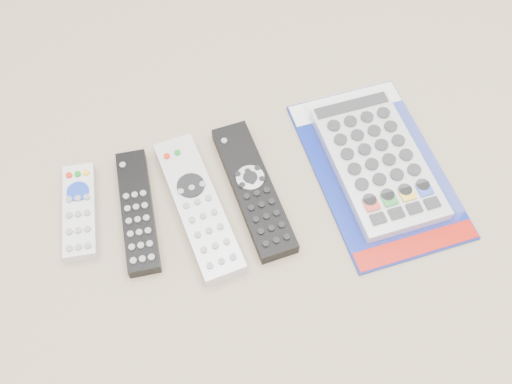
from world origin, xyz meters
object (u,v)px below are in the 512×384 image
object	(u,v)px
remote_silver_dvd	(198,206)
jumbo_remote_packaged	(377,161)
remote_slim_black	(138,211)
remote_large_black	(253,189)
remote_small_grey	(80,211)

from	to	relation	value
remote_silver_dvd	jumbo_remote_packaged	xyz separation A→B (m)	(0.27, -0.01, 0.00)
remote_slim_black	remote_large_black	xyz separation A→B (m)	(0.16, -0.02, 0.00)
remote_small_grey	remote_large_black	size ratio (longest dim) A/B	0.67
remote_large_black	remote_silver_dvd	bearing A→B (deg)	-179.23
remote_silver_dvd	remote_small_grey	bearing A→B (deg)	160.35
remote_silver_dvd	jumbo_remote_packaged	size ratio (longest dim) A/B	0.79
remote_small_grey	remote_silver_dvd	distance (m)	0.16
remote_slim_black	remote_silver_dvd	bearing A→B (deg)	-7.50
remote_small_grey	remote_silver_dvd	xyz separation A→B (m)	(0.16, -0.04, 0.00)
remote_small_grey	remote_slim_black	distance (m)	0.08
remote_slim_black	remote_large_black	world-z (taller)	remote_large_black
remote_small_grey	remote_large_black	world-z (taller)	remote_large_black
remote_large_black	jumbo_remote_packaged	distance (m)	0.19
remote_silver_dvd	remote_large_black	distance (m)	0.08
jumbo_remote_packaged	remote_silver_dvd	bearing A→B (deg)	178.35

